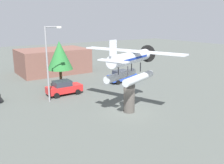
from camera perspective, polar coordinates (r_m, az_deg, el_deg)
The scene contains 8 objects.
ground_plane at distance 24.69m, azimuth 3.92°, elevation -6.84°, with size 140.00×140.00×0.00m, color #515651.
display_pedestal at distance 24.17m, azimuth 3.98°, elevation -3.29°, with size 1.10×1.10×3.20m, color #4C4742.
floatplane_monument at distance 23.50m, azimuth 4.28°, elevation 4.42°, with size 7.19×10.07×4.00m.
car_mid_red at distance 30.39m, azimuth -11.02°, elevation -1.27°, with size 4.20×2.02×1.76m.
car_far_blue at distance 35.87m, azimuth 2.26°, elevation 1.36°, with size 4.20×2.02×1.76m.
streetlight_primary at distance 27.46m, azimuth -14.35°, elevation 5.14°, with size 1.84×0.28×8.19m.
storefront_building at distance 43.36m, azimuth -13.43°, elevation 4.75°, with size 11.14×7.40×4.02m, color brown.
tree_east at distance 33.03m, azimuth -11.94°, elevation 5.99°, with size 3.31×3.31×6.17m.
Camera 1 is at (-14.22, -18.14, 8.87)m, focal length 39.78 mm.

